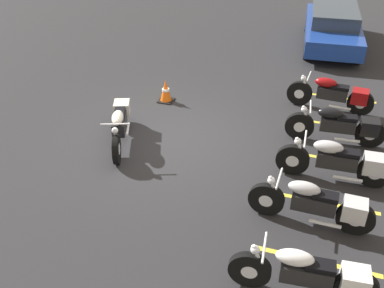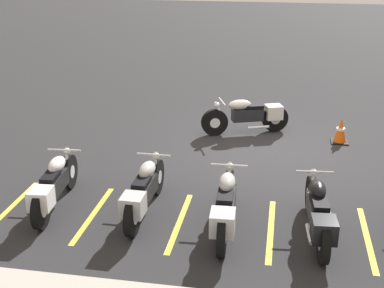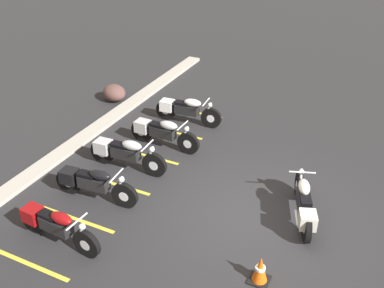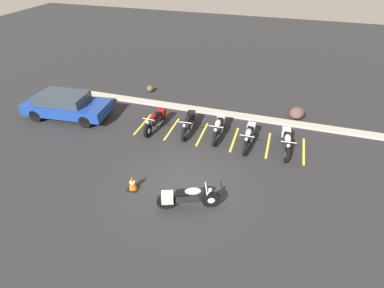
% 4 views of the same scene
% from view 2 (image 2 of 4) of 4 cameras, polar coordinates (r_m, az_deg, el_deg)
% --- Properties ---
extents(ground, '(60.00, 60.00, 0.00)m').
position_cam_2_polar(ground, '(12.51, 7.51, -0.51)').
color(ground, '#262628').
extents(motorcycle_cream_featured, '(2.12, 1.00, 0.88)m').
position_cam_2_polar(motorcycle_cream_featured, '(13.35, 6.18, 3.08)').
color(motorcycle_cream_featured, black).
rests_on(motorcycle_cream_featured, ground).
extents(parked_bike_1, '(0.63, 2.25, 0.89)m').
position_cam_2_polar(parked_bike_1, '(8.87, 13.32, -7.13)').
color(parked_bike_1, black).
rests_on(parked_bike_1, ground).
extents(parked_bike_2, '(0.65, 2.32, 0.91)m').
position_cam_2_polar(parked_bike_2, '(8.82, 3.59, -6.61)').
color(parked_bike_2, black).
rests_on(parked_bike_2, ground).
extents(parked_bike_3, '(0.63, 2.25, 0.89)m').
position_cam_2_polar(parked_bike_3, '(9.36, -5.20, -5.03)').
color(parked_bike_3, black).
rests_on(parked_bike_3, ground).
extents(parked_bike_4, '(0.63, 2.24, 0.88)m').
position_cam_2_polar(parked_bike_4, '(9.85, -14.57, -4.29)').
color(parked_bike_4, black).
rests_on(parked_bike_4, ground).
extents(traffic_cone, '(0.40, 0.40, 0.61)m').
position_cam_2_polar(traffic_cone, '(13.18, 15.57, 1.34)').
color(traffic_cone, black).
rests_on(traffic_cone, ground).
extents(stall_line_1, '(0.10, 2.10, 0.00)m').
position_cam_2_polar(stall_line_1, '(9.31, 18.19, -9.54)').
color(stall_line_1, gold).
rests_on(stall_line_1, ground).
extents(stall_line_2, '(0.10, 2.10, 0.00)m').
position_cam_2_polar(stall_line_2, '(9.18, 8.40, -9.05)').
color(stall_line_2, gold).
rests_on(stall_line_2, ground).
extents(stall_line_3, '(0.10, 2.10, 0.00)m').
position_cam_2_polar(stall_line_3, '(9.32, -1.34, -8.31)').
color(stall_line_3, gold).
rests_on(stall_line_3, ground).
extents(stall_line_4, '(0.10, 2.10, 0.00)m').
position_cam_2_polar(stall_line_4, '(9.72, -10.51, -7.39)').
color(stall_line_4, gold).
rests_on(stall_line_4, ground).
extents(stall_line_5, '(0.10, 2.10, 0.00)m').
position_cam_2_polar(stall_line_5, '(10.33, -18.73, -6.40)').
color(stall_line_5, gold).
rests_on(stall_line_5, ground).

